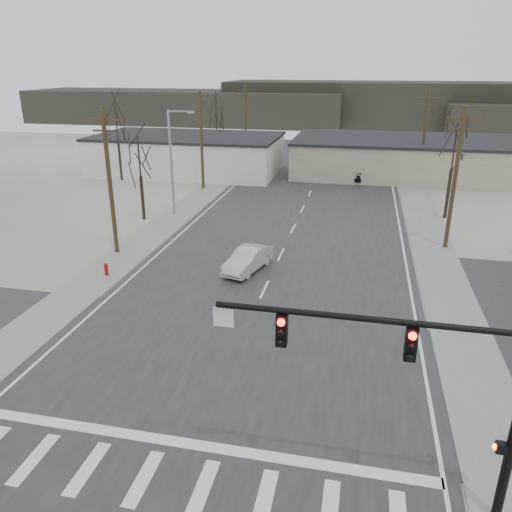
{
  "coord_description": "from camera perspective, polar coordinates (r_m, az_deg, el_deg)",
  "views": [
    {
      "loc": [
        5.19,
        -18.41,
        12.59
      ],
      "look_at": [
        -0.26,
        6.84,
        2.6
      ],
      "focal_mm": 35.0,
      "sensor_mm": 36.0,
      "label": 1
    }
  ],
  "objects": [
    {
      "name": "tree_left_far",
      "position": [
        67.51,
        -4.57,
        15.72
      ],
      "size": [
        3.96,
        3.96,
        8.82
      ],
      "color": "#2F261D",
      "rests_on": "ground"
    },
    {
      "name": "upole_left_b",
      "position": [
        35.47,
        -16.39,
        8.3
      ],
      "size": [
        2.2,
        0.3,
        10.0
      ],
      "color": "#40311D",
      "rests_on": "ground"
    },
    {
      "name": "building_left_far",
      "position": [
        62.99,
        -7.82,
        11.51
      ],
      "size": [
        22.3,
        12.3,
        4.5
      ],
      "color": "silver",
      "rests_on": "ground"
    },
    {
      "name": "upole_right_b",
      "position": [
        59.21,
        18.68,
        12.93
      ],
      "size": [
        2.2,
        0.3,
        10.0
      ],
      "color": "#40311D",
      "rests_on": "ground"
    },
    {
      "name": "tree_right_far",
      "position": [
        71.44,
        20.66,
        14.22
      ],
      "size": [
        3.52,
        3.52,
        7.84
      ],
      "color": "#2F261D",
      "rests_on": "ground"
    },
    {
      "name": "cross_road",
      "position": [
        22.89,
        -3.05,
        -12.2
      ],
      "size": [
        90.0,
        10.0,
        0.04
      ],
      "primitive_type": "cube",
      "color": "#262629",
      "rests_on": "ground"
    },
    {
      "name": "tree_right_mid",
      "position": [
        45.5,
        21.72,
        11.27
      ],
      "size": [
        3.74,
        3.74,
        8.33
      ],
      "color": "#2F261D",
      "rests_on": "ground"
    },
    {
      "name": "upole_left_d",
      "position": [
        72.74,
        -1.2,
        15.33
      ],
      "size": [
        2.2,
        0.3,
        10.0
      ],
      "color": "#40311D",
      "rests_on": "ground"
    },
    {
      "name": "traffic_signal_mast",
      "position": [
        14.8,
        21.19,
        -12.83
      ],
      "size": [
        8.95,
        0.43,
        7.2
      ],
      "color": "black",
      "rests_on": "ground"
    },
    {
      "name": "sedan_crossing",
      "position": [
        32.16,
        -0.96,
        -0.42
      ],
      "size": [
        2.68,
        4.68,
        1.46
      ],
      "primitive_type": "imported",
      "rotation": [
        0.0,
        0.0,
        -0.27
      ],
      "color": "#B5BDC1",
      "rests_on": "main_road"
    },
    {
      "name": "upole_left_c",
      "position": [
        53.61,
        -6.25,
        13.13
      ],
      "size": [
        2.2,
        0.3,
        10.0
      ],
      "color": "#40311D",
      "rests_on": "ground"
    },
    {
      "name": "hill_left",
      "position": [
        117.85,
        -8.14,
        16.52
      ],
      "size": [
        70.0,
        18.0,
        7.0
      ],
      "primitive_type": "cube",
      "color": "#333026",
      "rests_on": "ground"
    },
    {
      "name": "upole_right_a",
      "position": [
        37.68,
        21.8,
        8.37
      ],
      "size": [
        2.2,
        0.3,
        10.0
      ],
      "color": "#40311D",
      "rests_on": "ground"
    },
    {
      "name": "hill_center",
      "position": [
        115.12,
        17.75,
        16.17
      ],
      "size": [
        80.0,
        18.0,
        9.0
      ],
      "primitive_type": "cube",
      "color": "#333026",
      "rests_on": "ground"
    },
    {
      "name": "tree_left_near",
      "position": [
        43.14,
        -13.21,
        10.77
      ],
      "size": [
        3.3,
        3.3,
        7.35
      ],
      "color": "#2F261D",
      "rests_on": "ground"
    },
    {
      "name": "streetlight_main",
      "position": [
        44.11,
        -9.45,
        11.07
      ],
      "size": [
        2.4,
        0.25,
        9.0
      ],
      "color": "gray",
      "rests_on": "ground"
    },
    {
      "name": "sidewalk_left",
      "position": [
        43.39,
        -9.76,
        4.0
      ],
      "size": [
        3.0,
        90.0,
        0.06
      ],
      "primitive_type": "cube",
      "color": "gray",
      "rests_on": "ground"
    },
    {
      "name": "building_right_far",
      "position": [
        63.46,
        16.65,
        10.82
      ],
      "size": [
        26.3,
        14.3,
        4.3
      ],
      "color": "#BCB190",
      "rests_on": "ground"
    },
    {
      "name": "sidewalk_right",
      "position": [
        40.78,
        19.18,
        1.99
      ],
      "size": [
        3.0,
        90.0,
        0.06
      ],
      "primitive_type": "cube",
      "color": "gray",
      "rests_on": "ground"
    },
    {
      "name": "car_far_a",
      "position": [
        58.86,
        12.06,
        9.08
      ],
      "size": [
        3.8,
        5.25,
        1.41
      ],
      "primitive_type": "imported",
      "rotation": [
        0.0,
        0.0,
        2.72
      ],
      "color": "black",
      "rests_on": "main_road"
    },
    {
      "name": "ground",
      "position": [
        22.9,
        -3.05,
        -12.24
      ],
      "size": [
        140.0,
        140.0,
        0.0
      ],
      "primitive_type": "plane",
      "color": "silver",
      "rests_on": "ground"
    },
    {
      "name": "tree_left_mid",
      "position": [
        59.38,
        -15.65,
        14.3
      ],
      "size": [
        3.96,
        3.96,
        8.82
      ],
      "color": "#2F261D",
      "rests_on": "ground"
    },
    {
      "name": "car_far_b",
      "position": [
        71.65,
        6.96,
        11.49
      ],
      "size": [
        1.76,
        4.23,
        1.43
      ],
      "primitive_type": "imported",
      "rotation": [
        0.0,
        0.0,
        0.02
      ],
      "color": "black",
      "rests_on": "main_road"
    },
    {
      "name": "main_road",
      "position": [
        36.08,
        3.14,
        0.72
      ],
      "size": [
        18.0,
        110.0,
        0.05
      ],
      "primitive_type": "cube",
      "color": "#262629",
      "rests_on": "ground"
    },
    {
      "name": "fire_hydrant",
      "position": [
        32.89,
        -16.74,
        -1.46
      ],
      "size": [
        0.24,
        0.24,
        0.87
      ],
      "color": "#A50C0C",
      "rests_on": "ground"
    }
  ]
}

